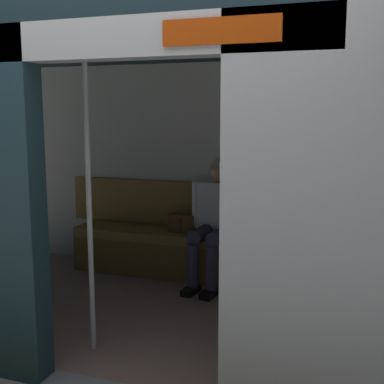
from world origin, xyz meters
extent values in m
cube|color=silver|center=(-1.09, 0.02, 1.03)|extent=(1.09, 0.12, 2.05)
cube|color=black|center=(-1.09, 0.03, 1.27)|extent=(0.60, 0.02, 0.55)
cube|color=silver|center=(0.00, 0.00, 1.95)|extent=(2.18, 0.16, 0.20)
cube|color=#BF3F0C|center=(-0.54, 0.09, 1.95)|extent=(0.56, 0.02, 0.12)
cube|color=#15272E|center=(0.00, -1.19, 2.11)|extent=(6.40, 2.53, 0.12)
cube|color=gray|center=(0.00, -1.19, 0.00)|extent=(6.08, 2.37, 0.01)
cube|color=silver|center=(0.00, -2.37, 1.03)|extent=(6.08, 0.10, 2.05)
cube|color=olive|center=(0.00, -2.31, 0.67)|extent=(3.52, 0.06, 0.45)
cube|color=white|center=(0.00, -1.19, 2.02)|extent=(4.48, 0.16, 0.03)
cube|color=olive|center=(0.00, -2.09, 0.40)|extent=(3.08, 0.44, 0.09)
cube|color=brown|center=(0.00, -1.89, 0.18)|extent=(3.08, 0.04, 0.35)
cube|color=silver|center=(0.07, -2.07, 0.69)|extent=(0.40, 0.26, 0.50)
sphere|color=tan|center=(0.07, -2.07, 1.04)|extent=(0.21, 0.21, 0.21)
sphere|color=#B2ADA8|center=(0.07, -2.08, 1.08)|extent=(0.19, 0.19, 0.19)
cylinder|color=silver|center=(-0.16, -2.01, 0.72)|extent=(0.08, 0.08, 0.44)
cylinder|color=silver|center=(0.31, -2.07, 0.72)|extent=(0.08, 0.08, 0.44)
cylinder|color=#38334C|center=(0.00, -1.86, 0.49)|extent=(0.18, 0.41, 0.14)
cylinder|color=#38334C|center=(0.18, -1.88, 0.49)|extent=(0.18, 0.41, 0.14)
cylinder|color=#38334C|center=(0.03, -1.66, 0.24)|extent=(0.10, 0.10, 0.40)
cylinder|color=#38334C|center=(0.21, -1.68, 0.24)|extent=(0.10, 0.10, 0.40)
cube|color=black|center=(0.03, -1.61, 0.03)|extent=(0.13, 0.23, 0.06)
cube|color=black|center=(0.21, -1.63, 0.03)|extent=(0.13, 0.23, 0.06)
cube|color=brown|center=(0.45, -2.08, 0.53)|extent=(0.26, 0.14, 0.17)
cube|color=#472718|center=(0.45, -2.01, 0.52)|extent=(0.02, 0.01, 0.14)
cube|color=#33723F|center=(-0.24, -2.11, 0.46)|extent=(0.24, 0.27, 0.03)
cylinder|color=silver|center=(0.48, -0.44, 1.02)|extent=(0.04, 0.04, 2.03)
cylinder|color=silver|center=(-0.48, -0.58, 1.02)|extent=(0.04, 0.04, 2.03)
camera|label=1|loc=(-1.21, 2.37, 1.59)|focal=47.30mm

